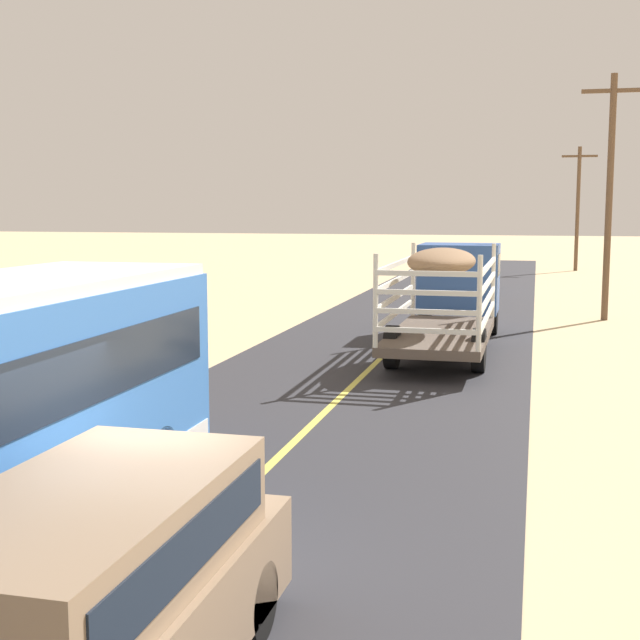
{
  "coord_description": "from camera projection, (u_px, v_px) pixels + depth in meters",
  "views": [
    {
      "loc": [
        4.03,
        -8.21,
        4.12
      ],
      "look_at": [
        0.0,
        7.96,
        1.94
      ],
      "focal_mm": 48.83,
      "sensor_mm": 36.0,
      "label": 1
    }
  ],
  "objects": [
    {
      "name": "ground_plane",
      "position": [
        142.0,
        590.0,
        9.4
      ],
      "size": [
        240.0,
        240.0,
        0.0
      ],
      "primitive_type": "plane",
      "color": "#CCB284"
    },
    {
      "name": "car_far",
      "position": [
        475.0,
        269.0,
        42.61
      ],
      "size": [
        1.9,
        4.62,
        1.93
      ],
      "color": "silver",
      "rests_on": "road_surface"
    },
    {
      "name": "power_pole_mid",
      "position": [
        610.0,
        190.0,
        31.15
      ],
      "size": [
        2.2,
        0.24,
        8.78
      ],
      "color": "brown",
      "rests_on": "ground"
    },
    {
      "name": "road_surface",
      "position": [
        142.0,
        589.0,
        9.4
      ],
      "size": [
        8.0,
        120.0,
        0.02
      ],
      "primitive_type": "cube",
      "color": "#2D2D33",
      "rests_on": "ground"
    },
    {
      "name": "boulder_near_shoulder",
      "position": [
        57.0,
        286.0,
        39.66
      ],
      "size": [
        1.34,
        1.15,
        1.03
      ],
      "primitive_type": "ellipsoid",
      "color": "#84705B",
      "rests_on": "ground"
    },
    {
      "name": "power_pole_far",
      "position": [
        578.0,
        205.0,
        55.66
      ],
      "size": [
        2.2,
        0.24,
        7.9
      ],
      "color": "brown",
      "rests_on": "ground"
    },
    {
      "name": "livestock_truck",
      "position": [
        453.0,
        285.0,
        26.07
      ],
      "size": [
        2.53,
        9.7,
        3.02
      ],
      "color": "#3359A5",
      "rests_on": "road_surface"
    },
    {
      "name": "road_centre_line",
      "position": [
        142.0,
        588.0,
        9.4
      ],
      "size": [
        0.16,
        117.6,
        0.0
      ],
      "primitive_type": "cube",
      "color": "#D8CC4C",
      "rests_on": "road_surface"
    },
    {
      "name": "suv_near",
      "position": [
        95.0,
        590.0,
        6.91
      ],
      "size": [
        1.9,
        4.62,
        1.93
      ],
      "color": "#8C7259",
      "rests_on": "road_surface"
    }
  ]
}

